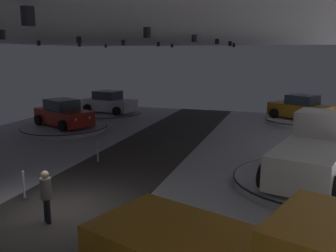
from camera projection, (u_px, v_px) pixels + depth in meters
ground at (60, 213)px, 11.53m from camera, size 24.00×44.00×0.06m
ceiling_with_spotlights at (48, 29)px, 10.44m from camera, size 24.00×44.00×0.39m
display_platform_deep_left at (110, 114)px, 29.40m from camera, size 4.98×4.98×0.22m
display_car_deep_left at (109, 103)px, 29.24m from camera, size 4.46×2.83×1.71m
display_platform_deep_right at (299, 121)px, 26.06m from camera, size 4.71×4.71×0.30m
display_car_deep_right at (300, 108)px, 25.86m from camera, size 4.53×3.72×1.71m
display_platform_far_left at (64, 128)px, 23.56m from camera, size 5.43×5.43×0.30m
display_car_far_left at (63, 114)px, 23.41m from camera, size 4.57×3.49×1.71m
display_platform_mid_right at (310, 182)px, 13.68m from camera, size 5.68×5.68×0.30m
pickup_truck_mid_right at (314, 153)px, 13.73m from camera, size 3.68×5.66×2.30m
visitor_walking_near at (46, 193)px, 10.63m from camera, size 0.32×0.32×1.59m
stanchion_a at (98, 154)px, 16.73m from camera, size 0.28×0.28×1.01m
stanchion_b at (24, 188)px, 12.51m from camera, size 0.28×0.28×1.01m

